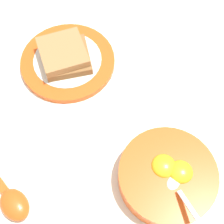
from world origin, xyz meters
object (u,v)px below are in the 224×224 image
at_px(soup_spoon, 10,198).
at_px(egg_bowl, 167,176).
at_px(toast_sandwich, 65,55).
at_px(toast_plate, 68,61).

bearing_deg(soup_spoon, egg_bowl, 131.54).
height_order(toast_sandwich, soup_spoon, toast_sandwich).
distance_m(egg_bowl, toast_plate, 0.30).
bearing_deg(toast_sandwich, egg_bowl, 71.19).
bearing_deg(egg_bowl, soup_spoon, -48.46).
xyz_separation_m(toast_plate, toast_sandwich, (0.00, -0.00, 0.02)).
height_order(toast_plate, toast_sandwich, toast_sandwich).
bearing_deg(toast_sandwich, toast_plate, 149.02).
height_order(egg_bowl, toast_sandwich, egg_bowl).
height_order(toast_plate, soup_spoon, soup_spoon).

